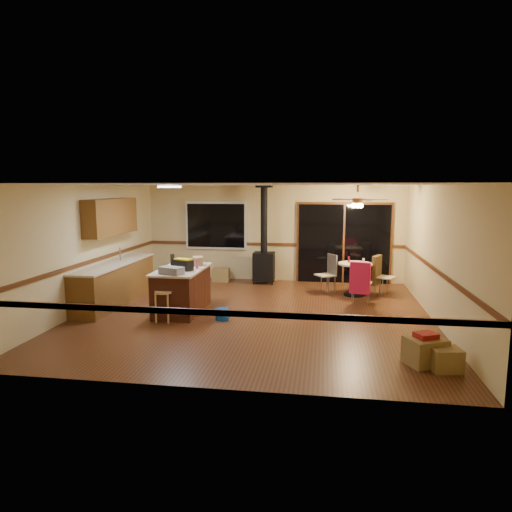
% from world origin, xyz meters
% --- Properties ---
extents(floor, '(7.00, 7.00, 0.00)m').
position_xyz_m(floor, '(0.00, 0.00, 0.00)').
color(floor, '#4E2915').
rests_on(floor, ground).
extents(ceiling, '(7.00, 7.00, 0.00)m').
position_xyz_m(ceiling, '(0.00, 0.00, 2.60)').
color(ceiling, silver).
rests_on(ceiling, ground).
extents(wall_back, '(7.00, 0.00, 7.00)m').
position_xyz_m(wall_back, '(0.00, 3.50, 1.30)').
color(wall_back, '#C9B67F').
rests_on(wall_back, ground).
extents(wall_front, '(7.00, 0.00, 7.00)m').
position_xyz_m(wall_front, '(0.00, -3.50, 1.30)').
color(wall_front, '#C9B67F').
rests_on(wall_front, ground).
extents(wall_left, '(0.00, 7.00, 7.00)m').
position_xyz_m(wall_left, '(-3.50, 0.00, 1.30)').
color(wall_left, '#C9B67F').
rests_on(wall_left, ground).
extents(wall_right, '(0.00, 7.00, 7.00)m').
position_xyz_m(wall_right, '(3.50, 0.00, 1.30)').
color(wall_right, '#C9B67F').
rests_on(wall_right, ground).
extents(chair_rail, '(7.00, 7.00, 0.08)m').
position_xyz_m(chair_rail, '(0.00, 0.00, 1.00)').
color(chair_rail, '#502A14').
rests_on(chair_rail, ground).
extents(window, '(1.72, 0.10, 1.32)m').
position_xyz_m(window, '(-1.60, 3.45, 1.50)').
color(window, black).
rests_on(window, ground).
extents(sliding_door, '(2.52, 0.10, 2.10)m').
position_xyz_m(sliding_door, '(1.90, 3.45, 1.05)').
color(sliding_door, black).
rests_on(sliding_door, ground).
extents(lower_cabinets, '(0.60, 3.00, 0.86)m').
position_xyz_m(lower_cabinets, '(-3.20, 0.50, 0.43)').
color(lower_cabinets, brown).
rests_on(lower_cabinets, ground).
extents(countertop, '(0.64, 3.04, 0.04)m').
position_xyz_m(countertop, '(-3.20, 0.50, 0.88)').
color(countertop, beige).
rests_on(countertop, lower_cabinets).
extents(upper_cabinets, '(0.35, 2.00, 0.80)m').
position_xyz_m(upper_cabinets, '(-3.33, 0.70, 1.90)').
color(upper_cabinets, brown).
rests_on(upper_cabinets, ground).
extents(kitchen_island, '(0.88, 1.68, 0.90)m').
position_xyz_m(kitchen_island, '(-1.50, 0.00, 0.45)').
color(kitchen_island, '#3B180E').
rests_on(kitchen_island, ground).
extents(wood_stove, '(0.55, 0.50, 2.52)m').
position_xyz_m(wood_stove, '(-0.20, 3.05, 0.73)').
color(wood_stove, black).
rests_on(wood_stove, ground).
extents(ceiling_fan, '(0.24, 0.24, 0.55)m').
position_xyz_m(ceiling_fan, '(2.12, 1.97, 2.21)').
color(ceiling_fan, brown).
rests_on(ceiling_fan, ceiling).
extents(fluorescent_strip, '(0.10, 1.20, 0.04)m').
position_xyz_m(fluorescent_strip, '(-1.80, 0.30, 2.56)').
color(fluorescent_strip, white).
rests_on(fluorescent_strip, ceiling).
extents(toolbox_grey, '(0.51, 0.39, 0.14)m').
position_xyz_m(toolbox_grey, '(-1.50, -0.61, 0.97)').
color(toolbox_grey, slate).
rests_on(toolbox_grey, kitchen_island).
extents(toolbox_black, '(0.42, 0.33, 0.21)m').
position_xyz_m(toolbox_black, '(-1.40, -0.17, 1.00)').
color(toolbox_black, black).
rests_on(toolbox_black, kitchen_island).
extents(toolbox_yellow_lid, '(0.39, 0.30, 0.03)m').
position_xyz_m(toolbox_yellow_lid, '(-1.40, -0.17, 1.12)').
color(toolbox_yellow_lid, gold).
rests_on(toolbox_yellow_lid, toolbox_black).
extents(box_on_island, '(0.28, 0.33, 0.19)m').
position_xyz_m(box_on_island, '(-1.27, 0.43, 0.99)').
color(box_on_island, olive).
rests_on(box_on_island, kitchen_island).
extents(bottle_dark, '(0.11, 0.11, 0.31)m').
position_xyz_m(bottle_dark, '(-1.67, -0.06, 1.05)').
color(bottle_dark, black).
rests_on(bottle_dark, kitchen_island).
extents(bottle_pink, '(0.08, 0.08, 0.21)m').
position_xyz_m(bottle_pink, '(-1.19, 0.04, 1.01)').
color(bottle_pink, '#D84C8C').
rests_on(bottle_pink, kitchen_island).
extents(bottle_white, '(0.07, 0.07, 0.18)m').
position_xyz_m(bottle_white, '(-1.32, 0.37, 0.99)').
color(bottle_white, white).
rests_on(bottle_white, kitchen_island).
extents(bar_stool, '(0.34, 0.34, 0.61)m').
position_xyz_m(bar_stool, '(-1.61, -0.78, 0.30)').
color(bar_stool, tan).
rests_on(bar_stool, floor).
extents(blue_bucket, '(0.30, 0.30, 0.22)m').
position_xyz_m(blue_bucket, '(-0.54, -0.48, 0.11)').
color(blue_bucket, '#0B42A0').
rests_on(blue_bucket, floor).
extents(dining_table, '(0.80, 0.80, 0.78)m').
position_xyz_m(dining_table, '(2.12, 1.97, 0.53)').
color(dining_table, black).
rests_on(dining_table, ground).
extents(glass_red, '(0.07, 0.07, 0.15)m').
position_xyz_m(glass_red, '(1.97, 2.07, 0.85)').
color(glass_red, '#590C14').
rests_on(glass_red, dining_table).
extents(glass_cream, '(0.06, 0.06, 0.13)m').
position_xyz_m(glass_cream, '(2.30, 1.92, 0.84)').
color(glass_cream, beige).
rests_on(glass_cream, dining_table).
extents(chair_left, '(0.55, 0.55, 0.51)m').
position_xyz_m(chair_left, '(1.51, 2.12, 0.59)').
color(chair_left, tan).
rests_on(chair_left, ground).
extents(chair_near, '(0.53, 0.55, 0.70)m').
position_xyz_m(chair_near, '(2.18, 1.09, 0.60)').
color(chair_near, tan).
rests_on(chair_near, ground).
extents(chair_right, '(0.59, 0.57, 0.70)m').
position_xyz_m(chair_right, '(2.66, 2.09, 0.60)').
color(chair_right, tan).
rests_on(chair_right, ground).
extents(box_under_window, '(0.47, 0.39, 0.36)m').
position_xyz_m(box_under_window, '(-1.39, 3.10, 0.18)').
color(box_under_window, olive).
rests_on(box_under_window, floor).
extents(box_corner_a, '(0.66, 0.62, 0.40)m').
position_xyz_m(box_corner_a, '(2.86, -2.24, 0.20)').
color(box_corner_a, olive).
rests_on(box_corner_a, floor).
extents(box_corner_b, '(0.46, 0.41, 0.33)m').
position_xyz_m(box_corner_b, '(3.10, -2.44, 0.16)').
color(box_corner_b, olive).
rests_on(box_corner_b, floor).
extents(box_small_red, '(0.37, 0.34, 0.08)m').
position_xyz_m(box_small_red, '(2.86, -2.24, 0.43)').
color(box_small_red, maroon).
rests_on(box_small_red, box_corner_a).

